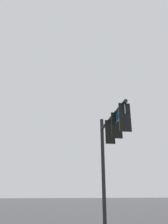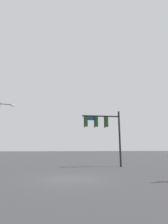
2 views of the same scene
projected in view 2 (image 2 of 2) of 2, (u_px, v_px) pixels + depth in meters
name	position (u px, v px, depth m)	size (l,w,h in m)	color
ground_plane	(72.00, 179.00, 11.22)	(400.00, 400.00, 0.00)	#2D2D30
signal_pole_near	(104.00, 126.00, 19.80)	(4.28, 1.32, 6.20)	black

